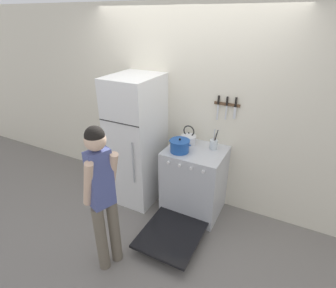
% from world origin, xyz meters
% --- Properties ---
extents(ground_plane, '(14.00, 14.00, 0.00)m').
position_xyz_m(ground_plane, '(0.00, 0.00, 0.00)').
color(ground_plane, slate).
extents(wall_back, '(10.00, 0.06, 2.55)m').
position_xyz_m(wall_back, '(0.00, 0.03, 1.27)').
color(wall_back, silver).
rests_on(wall_back, ground_plane).
extents(refrigerator, '(0.58, 0.73, 1.74)m').
position_xyz_m(refrigerator, '(-0.53, -0.35, 0.87)').
color(refrigerator, white).
rests_on(refrigerator, ground_plane).
extents(stove_range, '(0.72, 1.34, 0.91)m').
position_xyz_m(stove_range, '(0.30, -0.34, 0.45)').
color(stove_range, silver).
rests_on(stove_range, ground_plane).
extents(dutch_oven_pot, '(0.28, 0.24, 0.18)m').
position_xyz_m(dutch_oven_pot, '(0.14, -0.43, 0.98)').
color(dutch_oven_pot, '#1E4C9E').
rests_on(dutch_oven_pot, stove_range).
extents(tea_kettle, '(0.24, 0.19, 0.25)m').
position_xyz_m(tea_kettle, '(0.15, -0.18, 0.98)').
color(tea_kettle, silver).
rests_on(tea_kettle, stove_range).
extents(utensil_jar, '(0.09, 0.09, 0.27)m').
position_xyz_m(utensil_jar, '(0.48, -0.18, 0.98)').
color(utensil_jar, silver).
rests_on(utensil_jar, stove_range).
extents(person, '(0.33, 0.38, 1.58)m').
position_xyz_m(person, '(-0.15, -1.51, 0.90)').
color(person, '#6B6051').
rests_on(person, ground_plane).
extents(wall_knife_strip, '(0.31, 0.03, 0.31)m').
position_xyz_m(wall_knife_strip, '(0.55, -0.02, 1.45)').
color(wall_knife_strip, brown).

